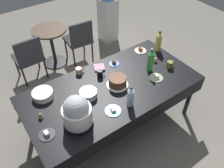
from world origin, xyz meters
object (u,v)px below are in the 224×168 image
at_px(coffee_mug_tan, 79,71).
at_px(glass_salad_bowl, 88,94).
at_px(dessert_plate_sage, 156,77).
at_px(round_cafe_table, 51,40).
at_px(dessert_plate_cobalt, 114,63).
at_px(frosted_layer_cake, 118,82).
at_px(maroon_chair_right, 79,38).
at_px(slow_cooker, 77,113).
at_px(cupcake_rose, 40,115).
at_px(ceramic_snack_bowl, 43,94).
at_px(soda_bottle_lime_soda, 151,61).
at_px(water_cooler, 108,14).
at_px(coffee_mug_black, 100,73).
at_px(soda_bottle_water, 130,97).
at_px(cupcake_mint, 152,50).
at_px(soda_bottle_ginger_ale, 159,42).
at_px(maroon_chair_left, 29,56).
at_px(coffee_mug_olive, 170,64).
at_px(dessert_plate_teal, 113,110).
at_px(potluck_table, 112,90).
at_px(cupcake_lemon, 156,60).
at_px(dessert_plate_charcoal, 47,134).

bearing_deg(coffee_mug_tan, glass_salad_bowl, -105.32).
distance_m(dessert_plate_sage, round_cafe_table, 2.12).
bearing_deg(dessert_plate_cobalt, frosted_layer_cake, -119.78).
height_order(maroon_chair_right, round_cafe_table, maroon_chair_right).
height_order(slow_cooker, cupcake_rose, slow_cooker).
distance_m(ceramic_snack_bowl, coffee_mug_tan, 0.57).
bearing_deg(soda_bottle_lime_soda, water_cooler, 71.56).
bearing_deg(coffee_mug_black, soda_bottle_water, -89.34).
bearing_deg(frosted_layer_cake, cupcake_mint, 18.73).
bearing_deg(glass_salad_bowl, maroon_chair_right, 65.37).
xyz_separation_m(maroon_chair_right, water_cooler, (0.86, 0.33, 0.10)).
height_order(soda_bottle_ginger_ale, maroon_chair_right, soda_bottle_ginger_ale).
distance_m(cupcake_mint, maroon_chair_left, 1.99).
distance_m(soda_bottle_water, maroon_chair_left, 2.06).
height_order(soda_bottle_ginger_ale, water_cooler, water_cooler).
xyz_separation_m(coffee_mug_olive, maroon_chair_right, (-0.47, 1.73, -0.31)).
xyz_separation_m(cupcake_mint, maroon_chair_right, (-0.52, 1.32, -0.29)).
distance_m(soda_bottle_water, coffee_mug_tan, 0.85).
xyz_separation_m(dessert_plate_teal, cupcake_mint, (1.12, 0.59, 0.02)).
distance_m(potluck_table, coffee_mug_black, 0.28).
height_order(glass_salad_bowl, cupcake_lemon, glass_salad_bowl).
height_order(cupcake_mint, round_cafe_table, cupcake_mint).
bearing_deg(glass_salad_bowl, cupcake_mint, 10.89).
xyz_separation_m(frosted_layer_cake, glass_salad_bowl, (-0.40, 0.05, -0.02)).
bearing_deg(glass_salad_bowl, dessert_plate_charcoal, -160.03).
relative_size(coffee_mug_olive, maroon_chair_left, 0.14).
height_order(dessert_plate_sage, maroon_chair_left, maroon_chair_left).
xyz_separation_m(ceramic_snack_bowl, water_cooler, (2.01, 1.59, -0.20)).
bearing_deg(slow_cooker, frosted_layer_cake, 19.16).
distance_m(dessert_plate_cobalt, maroon_chair_right, 1.27).
height_order(ceramic_snack_bowl, water_cooler, water_cooler).
bearing_deg(water_cooler, coffee_mug_black, -127.04).
bearing_deg(dessert_plate_teal, ceramic_snack_bowl, 129.93).
height_order(potluck_table, soda_bottle_water, soda_bottle_water).
relative_size(dessert_plate_teal, maroon_chair_right, 0.22).
bearing_deg(maroon_chair_left, ceramic_snack_bowl, -99.57).
height_order(dessert_plate_cobalt, water_cooler, water_cooler).
xyz_separation_m(dessert_plate_cobalt, cupcake_mint, (0.62, -0.09, 0.02)).
relative_size(ceramic_snack_bowl, soda_bottle_ginger_ale, 0.80).
relative_size(dessert_plate_sage, cupcake_lemon, 2.68).
bearing_deg(ceramic_snack_bowl, potluck_table, -23.69).
relative_size(dessert_plate_sage, coffee_mug_black, 1.56).
xyz_separation_m(coffee_mug_tan, round_cafe_table, (0.15, 1.36, -0.29)).
xyz_separation_m(slow_cooker, ceramic_snack_bowl, (-0.15, 0.58, -0.14)).
bearing_deg(glass_salad_bowl, water_cooler, 50.26).
height_order(ceramic_snack_bowl, round_cafe_table, ceramic_snack_bowl).
bearing_deg(dessert_plate_teal, cupcake_rose, 151.39).
xyz_separation_m(cupcake_lemon, water_cooler, (0.46, 1.86, -0.19)).
bearing_deg(soda_bottle_lime_soda, cupcake_mint, 43.34).
bearing_deg(water_cooler, coffee_mug_olive, -100.67).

